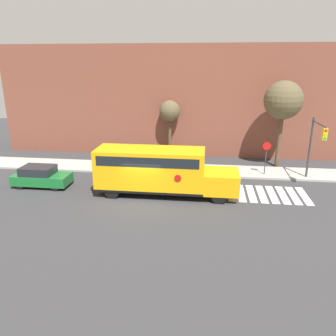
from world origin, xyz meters
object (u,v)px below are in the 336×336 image
object	(u,v)px
traffic_light	(315,142)
stop_sign	(266,155)
tree_near_sidewalk	(283,101)
tree_far_sidewalk	(170,112)
school_bus	(158,169)
parked_car	(41,176)

from	to	relation	value
traffic_light	stop_sign	bearing A→B (deg)	159.15
stop_sign	tree_near_sidewalk	size ratio (longest dim) A/B	0.38
traffic_light	tree_near_sidewalk	distance (m)	4.89
tree_far_sidewalk	tree_near_sidewalk	bearing A→B (deg)	-9.99
school_bus	traffic_light	size ratio (longest dim) A/B	1.98
tree_near_sidewalk	tree_far_sidewalk	bearing A→B (deg)	170.01
parked_car	traffic_light	distance (m)	19.98
traffic_light	tree_far_sidewalk	xyz separation A→B (m)	(-11.24, 5.56, 1.11)
school_bus	tree_far_sidewalk	size ratio (longest dim) A/B	1.77
stop_sign	tree_near_sidewalk	xyz separation A→B (m)	(1.44, 2.69, 3.85)
parked_car	traffic_light	world-z (taller)	traffic_light
school_bus	parked_car	world-z (taller)	school_bus
tree_near_sidewalk	parked_car	bearing A→B (deg)	-158.57
parked_car	tree_near_sidewalk	size ratio (longest dim) A/B	0.55
parked_car	stop_sign	distance (m)	17.04
stop_sign	traffic_light	size ratio (longest dim) A/B	0.58
stop_sign	traffic_light	distance (m)	3.63
school_bus	parked_car	xyz separation A→B (m)	(-8.66, 0.42, -1.04)
school_bus	stop_sign	distance (m)	9.12
school_bus	traffic_light	distance (m)	11.57
school_bus	traffic_light	world-z (taller)	traffic_light
traffic_light	tree_near_sidewalk	xyz separation A→B (m)	(-1.70, 3.88, 2.44)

